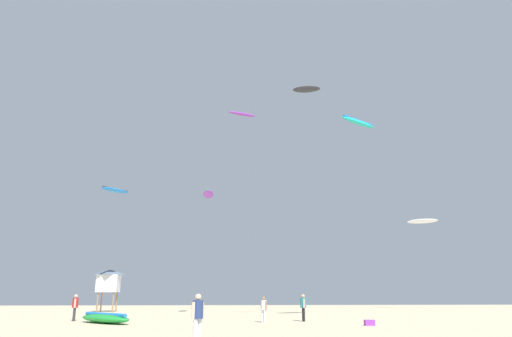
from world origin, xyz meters
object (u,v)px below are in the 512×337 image
kite_aloft_4 (115,190)px  person_right (264,307)px  kite_grounded_near (105,318)px  kite_aloft_5 (306,89)px  cooler_box (369,323)px  person_midground (303,305)px  kite_aloft_0 (422,221)px  person_foreground (198,314)px  kite_aloft_3 (242,114)px  lifeguard_tower (109,280)px  kite_aloft_2 (208,194)px  kite_aloft_1 (358,122)px  person_left (75,305)px

kite_aloft_4 → person_right: bearing=-41.4°
kite_grounded_near → kite_aloft_5: size_ratio=2.16×
cooler_box → person_midground: bearing=124.9°
kite_aloft_0 → kite_aloft_4: bearing=-160.1°
person_foreground → kite_grounded_near: bearing=-20.4°
cooler_box → person_foreground: bearing=-135.5°
cooler_box → kite_aloft_3: 26.36m
lifeguard_tower → kite_aloft_2: (9.96, -6.83, 7.50)m
kite_grounded_near → kite_aloft_4: kite_aloft_4 is taller
kite_aloft_0 → kite_aloft_1: 25.46m
cooler_box → kite_aloft_4: 25.63m
person_midground → kite_aloft_4: bearing=-33.6°
lifeguard_tower → kite_aloft_3: size_ratio=1.34×
lifeguard_tower → person_left: bearing=-84.3°
person_midground → person_left: bearing=-5.9°
kite_grounded_near → kite_aloft_4: size_ratio=1.83×
kite_aloft_5 → kite_aloft_0: bearing=49.5°
person_left → cooler_box: person_left is taller
kite_aloft_2 → kite_aloft_4: 8.45m
cooler_box → kite_aloft_0: 32.42m
person_foreground → cooler_box: size_ratio=3.18×
kite_aloft_4 → cooler_box: bearing=-38.0°
person_midground → kite_aloft_3: 22.45m
person_right → kite_aloft_1: kite_aloft_1 is taller
person_left → kite_grounded_near: (2.65, -2.57, -0.71)m
kite_aloft_1 → kite_aloft_3: (-8.63, 10.99, 4.85)m
person_right → kite_aloft_0: (21.36, 23.35, 9.31)m
kite_aloft_0 → kite_aloft_5: bearing=-130.5°
person_left → kite_aloft_2: 15.31m
person_left → kite_aloft_0: bearing=19.1°
lifeguard_tower → kite_aloft_4: bearing=-77.4°
person_midground → kite_aloft_5: (0.96, 1.53, 16.42)m
person_left → cooler_box: size_ratio=3.09×
kite_aloft_1 → kite_aloft_5: size_ratio=1.62×
kite_aloft_4 → kite_aloft_2: bearing=-0.3°
kite_grounded_near → kite_aloft_2: kite_aloft_2 is taller
lifeguard_tower → cooler_box: (19.88, -21.12, -2.89)m
lifeguard_tower → kite_aloft_3: (13.08, -4.51, 16.42)m
person_left → kite_aloft_3: bearing=30.6°
person_left → lifeguard_tower: (-1.52, 15.31, 2.04)m
cooler_box → person_left: bearing=162.5°
person_left → kite_aloft_2: kite_aloft_2 is taller
person_midground → kite_grounded_near: person_midground is taller
person_left → kite_aloft_0: (33.90, 20.81, 9.22)m
person_midground → kite_aloft_4: 20.72m
kite_grounded_near → kite_aloft_3: (8.91, 13.37, 19.17)m
person_midground → cooler_box: bearing=124.3°
kite_aloft_1 → kite_aloft_4: kite_aloft_1 is taller
kite_aloft_5 → person_midground: bearing=-122.1°
kite_aloft_1 → kite_aloft_2: 15.16m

